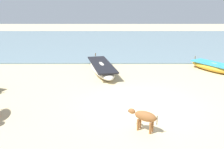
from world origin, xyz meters
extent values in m
plane|color=#CCB789|center=(0.00, 0.00, 0.00)|extent=(80.00, 80.00, 0.00)
cube|color=slate|center=(0.00, 16.99, 0.04)|extent=(60.00, 20.00, 0.08)
ellipsoid|color=beige|center=(-1.79, 4.92, 0.27)|extent=(2.15, 4.96, 0.55)
cube|color=black|center=(-1.79, 4.92, 0.51)|extent=(2.01, 4.39, 0.07)
cube|color=olive|center=(-1.87, 5.28, 0.42)|extent=(0.96, 0.33, 0.04)
cylinder|color=olive|center=(-2.28, 7.09, 0.65)|extent=(0.06, 0.06, 0.20)
ellipsoid|color=gold|center=(5.00, 5.23, 0.25)|extent=(2.53, 3.17, 0.50)
cube|color=#3399BF|center=(5.00, 5.23, 0.46)|extent=(2.31, 2.84, 0.07)
cube|color=olive|center=(4.87, 5.43, 0.39)|extent=(0.79, 0.57, 0.04)
cylinder|color=olive|center=(4.23, 6.44, 0.60)|extent=(0.06, 0.06, 0.20)
ellipsoid|color=brown|center=(-0.09, -2.14, 0.52)|extent=(0.80, 0.66, 0.33)
ellipsoid|color=brown|center=(-0.51, -1.87, 0.57)|extent=(0.29, 0.26, 0.18)
sphere|color=#2D2119|center=(-0.60, -1.81, 0.55)|extent=(0.09, 0.09, 0.07)
cylinder|color=brown|center=(-0.32, -2.09, 0.19)|extent=(0.08, 0.08, 0.38)
cylinder|color=brown|center=(-0.23, -1.95, 0.19)|extent=(0.08, 0.08, 0.38)
cylinder|color=brown|center=(0.05, -2.33, 0.19)|extent=(0.08, 0.08, 0.38)
cylinder|color=brown|center=(0.14, -2.19, 0.19)|extent=(0.08, 0.08, 0.38)
cylinder|color=#2D2119|center=(0.24, -2.36, 0.48)|extent=(0.02, 0.02, 0.31)
camera|label=1|loc=(-1.17, -9.46, 4.01)|focal=40.18mm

